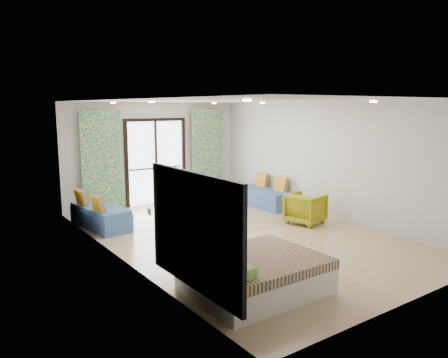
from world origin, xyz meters
TOP-DOWN VIEW (x-y plane):
  - floor at (0.00, 0.00)m, footprint 5.00×7.50m
  - ceiling at (0.00, 0.00)m, footprint 5.00×7.50m
  - wall_back at (0.00, 3.75)m, footprint 5.00×0.01m
  - wall_front at (0.00, -3.75)m, footprint 5.00×0.01m
  - wall_left at (-2.50, 0.00)m, footprint 0.01×7.50m
  - wall_right at (2.50, 0.00)m, footprint 0.01×7.50m
  - balcony_door at (0.00, 3.72)m, footprint 1.76×0.08m
  - balcony_rail at (0.00, 3.73)m, footprint 1.52×0.03m
  - curtain_left at (-1.55, 3.57)m, footprint 1.00×0.10m
  - curtain_right at (1.55, 3.57)m, footprint 1.00×0.10m
  - downlight_a at (-1.40, -2.00)m, footprint 0.12×0.12m
  - downlight_b at (1.40, -2.00)m, footprint 0.12×0.12m
  - downlight_c at (-1.40, 1.00)m, footprint 0.12×0.12m
  - downlight_d at (1.40, 1.00)m, footprint 0.12×0.12m
  - downlight_e at (-1.40, 3.00)m, footprint 0.12×0.12m
  - downlight_f at (1.40, 3.00)m, footprint 0.12×0.12m
  - headboard at (-2.46, -2.29)m, footprint 0.06×2.10m
  - switch_plate at (-2.47, -1.04)m, footprint 0.02×0.10m
  - bed at (-1.47, -2.29)m, footprint 1.81×1.48m
  - daybed_left at (-2.11, 2.20)m, footprint 0.84×1.72m
  - daybed_right at (2.11, 1.70)m, footprint 0.65×1.65m
  - coffee_table at (0.31, 2.38)m, footprint 0.78×0.78m
  - vase at (0.25, 2.40)m, footprint 0.19×0.19m
  - armchair at (1.77, -0.11)m, footprint 0.83×0.86m

SIDE VIEW (x-z plane):
  - floor at x=0.00m, z-range -0.01..0.01m
  - daybed_right at x=2.11m, z-range -0.15..0.66m
  - daybed_left at x=-2.11m, z-range -0.15..0.66m
  - bed at x=-1.47m, z-range -0.05..0.57m
  - armchair at x=1.77m, z-range 0.00..0.75m
  - coffee_table at x=0.31m, z-range 0.01..0.75m
  - vase at x=0.25m, z-range 0.43..0.59m
  - balcony_rail at x=0.00m, z-range 0.93..0.97m
  - headboard at x=-2.46m, z-range 0.30..1.80m
  - switch_plate at x=-2.47m, z-range 1.00..1.10m
  - curtain_left at x=-1.55m, z-range 0.00..2.50m
  - curtain_right at x=1.55m, z-range 0.00..2.50m
  - balcony_door at x=0.00m, z-range 0.12..2.40m
  - wall_back at x=0.00m, z-range 0.00..2.70m
  - wall_front at x=0.00m, z-range 0.00..2.70m
  - wall_left at x=-2.50m, z-range 0.00..2.70m
  - wall_right at x=2.50m, z-range 0.00..2.70m
  - downlight_a at x=-1.40m, z-range 2.66..2.68m
  - downlight_b at x=1.40m, z-range 2.66..2.68m
  - downlight_c at x=-1.40m, z-range 2.66..2.68m
  - downlight_d at x=1.40m, z-range 2.66..2.68m
  - downlight_e at x=-1.40m, z-range 2.66..2.68m
  - downlight_f at x=1.40m, z-range 2.66..2.68m
  - ceiling at x=0.00m, z-range 2.70..2.71m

